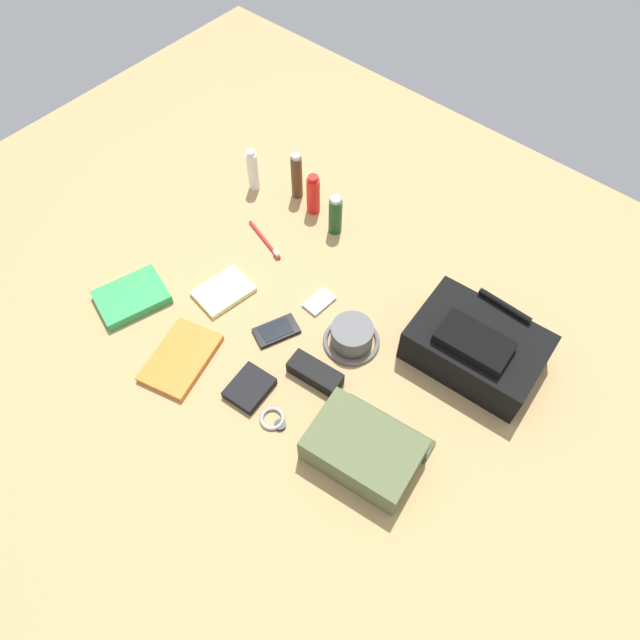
# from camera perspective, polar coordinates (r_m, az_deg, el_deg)

# --- Properties ---
(ground_plane) EXTENTS (2.64, 2.02, 0.02)m
(ground_plane) POSITION_cam_1_polar(r_m,az_deg,el_deg) (1.56, 0.00, -1.06)
(ground_plane) COLOR tan
(ground_plane) RESTS_ON ground
(backpack) EXTENTS (0.34, 0.25, 0.14)m
(backpack) POSITION_cam_1_polar(r_m,az_deg,el_deg) (1.50, 15.12, -2.54)
(backpack) COLOR black
(backpack) RESTS_ON ground_plane
(toiletry_pouch) EXTENTS (0.27, 0.24, 0.09)m
(toiletry_pouch) POSITION_cam_1_polar(r_m,az_deg,el_deg) (1.35, 4.39, -12.50)
(toiletry_pouch) COLOR #56603D
(toiletry_pouch) RESTS_ON ground_plane
(bucket_hat) EXTENTS (0.15, 0.15, 0.07)m
(bucket_hat) POSITION_cam_1_polar(r_m,az_deg,el_deg) (1.50, 3.15, -1.61)
(bucket_hat) COLOR slate
(bucket_hat) RESTS_ON ground_plane
(toothpaste_tube) EXTENTS (0.03, 0.03, 0.14)m
(toothpaste_tube) POSITION_cam_1_polar(r_m,az_deg,el_deg) (1.86, -6.63, 14.41)
(toothpaste_tube) COLOR white
(toothpaste_tube) RESTS_ON ground_plane
(cologne_bottle) EXTENTS (0.03, 0.03, 0.16)m
(cologne_bottle) POSITION_cam_1_polar(r_m,az_deg,el_deg) (1.82, -2.31, 13.95)
(cologne_bottle) COLOR #473319
(cologne_bottle) RESTS_ON ground_plane
(sunscreen_spray) EXTENTS (0.04, 0.04, 0.14)m
(sunscreen_spray) POSITION_cam_1_polar(r_m,az_deg,el_deg) (1.78, -0.67, 12.25)
(sunscreen_spray) COLOR red
(sunscreen_spray) RESTS_ON ground_plane
(shampoo_bottle) EXTENTS (0.04, 0.04, 0.13)m
(shampoo_bottle) POSITION_cam_1_polar(r_m,az_deg,el_deg) (1.72, 1.52, 10.27)
(shampoo_bottle) COLOR #19471E
(shampoo_bottle) RESTS_ON ground_plane
(paperback_novel) EXTENTS (0.18, 0.22, 0.03)m
(paperback_novel) POSITION_cam_1_polar(r_m,az_deg,el_deg) (1.67, -18.04, 2.14)
(paperback_novel) COLOR #2D934C
(paperback_novel) RESTS_ON ground_plane
(travel_guidebook) EXTENTS (0.18, 0.23, 0.02)m
(travel_guidebook) POSITION_cam_1_polar(r_m,az_deg,el_deg) (1.53, -13.54, -3.69)
(travel_guidebook) COLOR orange
(travel_guidebook) RESTS_ON ground_plane
(cell_phone) EXTENTS (0.10, 0.13, 0.01)m
(cell_phone) POSITION_cam_1_polar(r_m,az_deg,el_deg) (1.54, -4.31, -1.07)
(cell_phone) COLOR black
(cell_phone) RESTS_ON ground_plane
(media_player) EXTENTS (0.06, 0.09, 0.01)m
(media_player) POSITION_cam_1_polar(r_m,az_deg,el_deg) (1.59, -0.10, 1.79)
(media_player) COLOR #B7B7BC
(media_player) RESTS_ON ground_plane
(wristwatch) EXTENTS (0.07, 0.06, 0.01)m
(wristwatch) POSITION_cam_1_polar(r_m,az_deg,el_deg) (1.42, -4.62, -9.72)
(wristwatch) COLOR #99999E
(wristwatch) RESTS_ON ground_plane
(toothbrush) EXTENTS (0.17, 0.06, 0.02)m
(toothbrush) POSITION_cam_1_polar(r_m,az_deg,el_deg) (1.73, -5.32, 7.69)
(toothbrush) COLOR red
(toothbrush) RESTS_ON ground_plane
(wallet) EXTENTS (0.10, 0.12, 0.02)m
(wallet) POSITION_cam_1_polar(r_m,az_deg,el_deg) (1.46, -6.95, -6.65)
(wallet) COLOR black
(wallet) RESTS_ON ground_plane
(notepad) EXTENTS (0.13, 0.16, 0.02)m
(notepad) POSITION_cam_1_polar(r_m,az_deg,el_deg) (1.63, -9.48, 2.79)
(notepad) COLOR beige
(notepad) RESTS_ON ground_plane
(sunglasses_case) EXTENTS (0.15, 0.07, 0.04)m
(sunglasses_case) POSITION_cam_1_polar(r_m,az_deg,el_deg) (1.46, -0.48, -5.25)
(sunglasses_case) COLOR black
(sunglasses_case) RESTS_ON ground_plane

